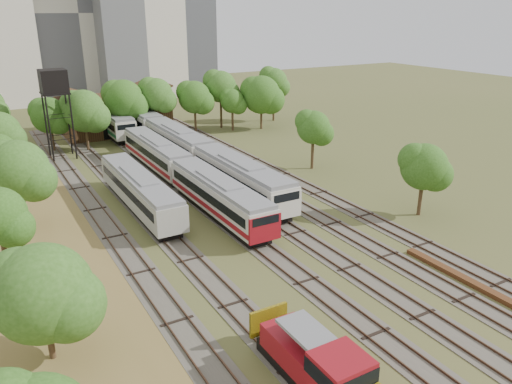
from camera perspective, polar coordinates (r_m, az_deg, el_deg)
ground at (r=36.00m, az=11.41°, el=-11.41°), size 240.00×240.00×0.00m
dry_grass_patch at (r=35.83m, az=-21.13°, el=-12.60°), size 14.00×60.00×0.04m
tracks at (r=54.93m, az=-6.40°, el=0.24°), size 24.60×80.00×0.19m
railcar_red_set at (r=54.86m, az=-8.24°, el=2.22°), size 2.96×34.58×3.66m
railcar_green_set at (r=66.76m, az=-8.91°, el=5.58°), size 3.25×52.08×4.02m
railcar_rear at (r=82.07m, az=-16.13°, el=7.68°), size 3.14×16.08×3.88m
shunter_locomotive at (r=26.98m, az=7.05°, el=-19.12°), size 2.54×8.10×3.32m
old_grey_coach at (r=50.02m, az=-13.14°, el=0.12°), size 2.88×18.00×3.56m
water_tower at (r=69.76m, az=-22.12°, el=11.37°), size 3.34×3.34×11.54m
rail_pile_near at (r=39.92m, az=22.45°, el=-9.03°), size 0.67×10.12×0.34m
rail_pile_far at (r=39.48m, az=24.02°, el=-9.67°), size 0.50×8.01×0.26m
maintenance_shed at (r=84.42m, az=-15.94°, el=8.63°), size 16.45×11.55×7.58m
tree_band_left at (r=43.70m, az=-26.05°, el=-0.04°), size 7.44×56.57×8.21m
tree_band_far at (r=78.24m, az=-11.19°, el=10.43°), size 49.93×10.67×9.40m
tree_band_right at (r=61.05m, az=7.16°, el=7.01°), size 5.24×44.97×7.25m
tower_centre at (r=124.67m, az=-20.50°, el=18.63°), size 20.00×18.00×36.00m
tower_far_right at (r=143.58m, az=-7.87°, el=18.07°), size 12.00×12.00×28.00m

